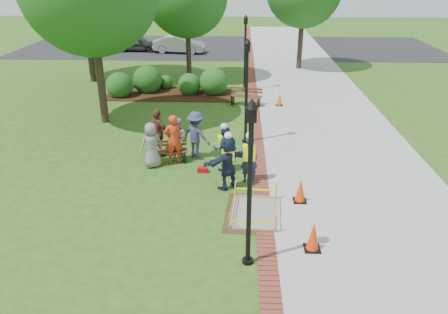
{
  "coord_description": "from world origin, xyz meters",
  "views": [
    {
      "loc": [
        0.99,
        -11.9,
        6.9
      ],
      "look_at": [
        0.5,
        1.2,
        1.0
      ],
      "focal_mm": 35.0,
      "sensor_mm": 36.0,
      "label": 1
    }
  ],
  "objects_px": {
    "hivis_worker_c": "(224,147)",
    "hivis_worker_b": "(249,157)",
    "hivis_worker_a": "(228,161)",
    "lamp_near": "(250,174)",
    "wet_concrete_pad": "(254,207)",
    "bench_near": "(168,156)",
    "cone_front": "(313,237)"
  },
  "relations": [
    {
      "from": "wet_concrete_pad",
      "to": "hivis_worker_c",
      "type": "relative_size",
      "value": 1.35
    },
    {
      "from": "wet_concrete_pad",
      "to": "hivis_worker_b",
      "type": "relative_size",
      "value": 1.35
    },
    {
      "from": "hivis_worker_b",
      "to": "wet_concrete_pad",
      "type": "bearing_deg",
      "value": -86.22
    },
    {
      "from": "cone_front",
      "to": "hivis_worker_a",
      "type": "distance_m",
      "value": 4.11
    },
    {
      "from": "hivis_worker_a",
      "to": "lamp_near",
      "type": "bearing_deg",
      "value": -81.24
    },
    {
      "from": "hivis_worker_a",
      "to": "hivis_worker_c",
      "type": "bearing_deg",
      "value": 97.53
    },
    {
      "from": "wet_concrete_pad",
      "to": "hivis_worker_a",
      "type": "height_order",
      "value": "hivis_worker_a"
    },
    {
      "from": "hivis_worker_b",
      "to": "hivis_worker_a",
      "type": "bearing_deg",
      "value": -144.58
    },
    {
      "from": "hivis_worker_a",
      "to": "hivis_worker_c",
      "type": "distance_m",
      "value": 1.36
    },
    {
      "from": "bench_near",
      "to": "hivis_worker_a",
      "type": "relative_size",
      "value": 0.76
    },
    {
      "from": "hivis_worker_a",
      "to": "hivis_worker_b",
      "type": "bearing_deg",
      "value": 35.42
    },
    {
      "from": "bench_near",
      "to": "hivis_worker_b",
      "type": "height_order",
      "value": "hivis_worker_b"
    },
    {
      "from": "hivis_worker_a",
      "to": "hivis_worker_b",
      "type": "distance_m",
      "value": 0.85
    },
    {
      "from": "wet_concrete_pad",
      "to": "lamp_near",
      "type": "distance_m",
      "value": 3.25
    },
    {
      "from": "hivis_worker_c",
      "to": "hivis_worker_b",
      "type": "bearing_deg",
      "value": -44.52
    },
    {
      "from": "lamp_near",
      "to": "hivis_worker_c",
      "type": "distance_m",
      "value": 5.59
    },
    {
      "from": "hivis_worker_a",
      "to": "bench_near",
      "type": "bearing_deg",
      "value": 139.9
    },
    {
      "from": "hivis_worker_c",
      "to": "bench_near",
      "type": "bearing_deg",
      "value": 164.24
    },
    {
      "from": "cone_front",
      "to": "hivis_worker_c",
      "type": "relative_size",
      "value": 0.47
    },
    {
      "from": "cone_front",
      "to": "hivis_worker_c",
      "type": "height_order",
      "value": "hivis_worker_c"
    },
    {
      "from": "cone_front",
      "to": "wet_concrete_pad",
      "type": "bearing_deg",
      "value": 130.01
    },
    {
      "from": "hivis_worker_b",
      "to": "lamp_near",
      "type": "bearing_deg",
      "value": -91.03
    },
    {
      "from": "wet_concrete_pad",
      "to": "hivis_worker_a",
      "type": "xyz_separation_m",
      "value": [
        -0.83,
        1.61,
        0.74
      ]
    },
    {
      "from": "cone_front",
      "to": "hivis_worker_a",
      "type": "relative_size",
      "value": 0.42
    },
    {
      "from": "hivis_worker_b",
      "to": "hivis_worker_c",
      "type": "relative_size",
      "value": 1.0
    },
    {
      "from": "wet_concrete_pad",
      "to": "bench_near",
      "type": "height_order",
      "value": "bench_near"
    },
    {
      "from": "bench_near",
      "to": "hivis_worker_c",
      "type": "distance_m",
      "value": 2.31
    },
    {
      "from": "bench_near",
      "to": "lamp_near",
      "type": "relative_size",
      "value": 0.35
    },
    {
      "from": "bench_near",
      "to": "hivis_worker_c",
      "type": "relative_size",
      "value": 0.84
    },
    {
      "from": "hivis_worker_c",
      "to": "hivis_worker_a",
      "type": "bearing_deg",
      "value": -82.47
    },
    {
      "from": "cone_front",
      "to": "hivis_worker_b",
      "type": "height_order",
      "value": "hivis_worker_b"
    },
    {
      "from": "wet_concrete_pad",
      "to": "lamp_near",
      "type": "xyz_separation_m",
      "value": [
        -0.22,
        -2.34,
        2.25
      ]
    }
  ]
}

